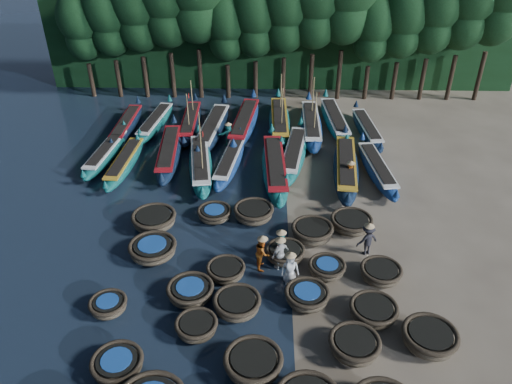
{
  "coord_description": "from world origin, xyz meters",
  "views": [
    {
      "loc": [
        -1.21,
        -19.98,
        16.12
      ],
      "look_at": [
        -1.76,
        3.1,
        1.3
      ],
      "focal_mm": 35.0,
      "sensor_mm": 36.0,
      "label": 1
    }
  ],
  "objects_px": {
    "long_boat_4": "(230,162)",
    "long_boat_14": "(279,121)",
    "fisherman_3": "(368,239)",
    "fisherman_4": "(280,253)",
    "coracle_15": "(153,249)",
    "coracle_8": "(354,345)",
    "coracle_6": "(196,326)",
    "coracle_12": "(237,304)",
    "coracle_5": "(117,364)",
    "coracle_24": "(351,223)",
    "fisherman_0": "(290,267)",
    "coracle_20": "(154,219)",
    "long_boat_12": "(212,129)",
    "coracle_21": "(214,213)",
    "long_boat_13": "(244,123)",
    "coracle_7": "(253,363)",
    "long_boat_7": "(346,167)",
    "long_boat_5": "(275,167)",
    "long_boat_8": "(377,169)",
    "long_boat_15": "(311,125)",
    "long_boat_2": "(169,152)",
    "fisherman_1": "(281,243)",
    "fisherman_6": "(350,172)",
    "long_boat_6": "(294,154)",
    "fisherman_2": "(262,252)",
    "long_boat_9": "(127,125)",
    "coracle_22": "(254,213)",
    "long_boat_0": "(106,153)",
    "coracle_17": "(285,253)",
    "fisherman_5": "(228,134)",
    "long_boat_1": "(125,162)",
    "coracle_10": "(108,305)",
    "coracle_9": "(430,338)",
    "coracle_23": "(312,232)",
    "coracle_14": "(373,311)",
    "coracle_13": "(307,296)",
    "long_boat_3": "(201,164)",
    "long_boat_10": "(155,122)",
    "coracle_18": "(327,268)",
    "coracle_11": "(190,291)",
    "coracle_19": "(381,273)"
  },
  "relations": [
    {
      "from": "coracle_13",
      "to": "coracle_18",
      "type": "relative_size",
      "value": 1.37
    },
    {
      "from": "long_boat_3",
      "to": "long_boat_13",
      "type": "bearing_deg",
      "value": 58.92
    },
    {
      "from": "coracle_6",
      "to": "long_boat_15",
      "type": "height_order",
      "value": "long_boat_15"
    },
    {
      "from": "long_boat_15",
      "to": "fisherman_4",
      "type": "distance_m",
      "value": 15.22
    },
    {
      "from": "coracle_21",
      "to": "long_boat_13",
      "type": "relative_size",
      "value": 0.23
    },
    {
      "from": "coracle_24",
      "to": "fisherman_1",
      "type": "xyz_separation_m",
      "value": [
        -3.81,
        -2.5,
        0.51
      ]
    },
    {
      "from": "long_boat_4",
      "to": "long_boat_14",
      "type": "bearing_deg",
      "value": 70.2
    },
    {
      "from": "long_boat_10",
      "to": "fisherman_4",
      "type": "bearing_deg",
      "value": -51.54
    },
    {
      "from": "coracle_6",
      "to": "long_boat_7",
      "type": "bearing_deg",
      "value": 59.11
    },
    {
      "from": "coracle_13",
      "to": "coracle_24",
      "type": "bearing_deg",
      "value": 63.85
    },
    {
      "from": "coracle_6",
      "to": "long_boat_5",
      "type": "height_order",
      "value": "long_boat_5"
    },
    {
      "from": "coracle_7",
      "to": "long_boat_13",
      "type": "distance_m",
      "value": 21.23
    },
    {
      "from": "coracle_6",
      "to": "fisherman_6",
      "type": "bearing_deg",
      "value": 56.75
    },
    {
      "from": "coracle_15",
      "to": "coracle_17",
      "type": "height_order",
      "value": "coracle_15"
    },
    {
      "from": "coracle_19",
      "to": "long_boat_3",
      "type": "distance_m",
      "value": 13.72
    },
    {
      "from": "fisherman_3",
      "to": "fisherman_4",
      "type": "bearing_deg",
      "value": -6.76
    },
    {
      "from": "coracle_10",
      "to": "long_boat_9",
      "type": "xyz_separation_m",
      "value": [
        -3.56,
        17.9,
        0.13
      ]
    },
    {
      "from": "coracle_15",
      "to": "long_boat_0",
      "type": "height_order",
      "value": "long_boat_0"
    },
    {
      "from": "long_boat_15",
      "to": "long_boat_2",
      "type": "bearing_deg",
      "value": -154.35
    },
    {
      "from": "coracle_9",
      "to": "fisherman_5",
      "type": "distance_m",
      "value": 19.78
    },
    {
      "from": "coracle_15",
      "to": "coracle_8",
      "type": "bearing_deg",
      "value": -32.08
    },
    {
      "from": "coracle_8",
      "to": "fisherman_0",
      "type": "distance_m",
      "value": 4.71
    },
    {
      "from": "coracle_6",
      "to": "coracle_12",
      "type": "relative_size",
      "value": 0.87
    },
    {
      "from": "coracle_21",
      "to": "coracle_24",
      "type": "height_order",
      "value": "coracle_24"
    },
    {
      "from": "fisherman_2",
      "to": "long_boat_14",
      "type": "bearing_deg",
      "value": -1.77
    },
    {
      "from": "coracle_7",
      "to": "long_boat_7",
      "type": "relative_size",
      "value": 0.26
    },
    {
      "from": "coracle_22",
      "to": "long_boat_0",
      "type": "bearing_deg",
      "value": 146.37
    },
    {
      "from": "long_boat_9",
      "to": "fisherman_3",
      "type": "xyz_separation_m",
      "value": [
        15.35,
        -13.65,
        0.4
      ]
    },
    {
      "from": "coracle_7",
      "to": "coracle_21",
      "type": "relative_size",
      "value": 1.1
    },
    {
      "from": "long_boat_4",
      "to": "fisherman_0",
      "type": "distance_m",
      "value": 11.09
    },
    {
      "from": "fisherman_6",
      "to": "coracle_7",
      "type": "bearing_deg",
      "value": -124.69
    },
    {
      "from": "fisherman_1",
      "to": "long_boat_14",
      "type": "bearing_deg",
      "value": -146.2
    },
    {
      "from": "coracle_14",
      "to": "fisherman_1",
      "type": "distance_m",
      "value": 5.47
    },
    {
      "from": "coracle_17",
      "to": "fisherman_4",
      "type": "height_order",
      "value": "fisherman_4"
    },
    {
      "from": "coracle_8",
      "to": "coracle_15",
      "type": "height_order",
      "value": "coracle_15"
    },
    {
      "from": "long_boat_0",
      "to": "coracle_23",
      "type": "bearing_deg",
      "value": -26.02
    },
    {
      "from": "long_boat_6",
      "to": "long_boat_14",
      "type": "distance_m",
      "value": 5.12
    },
    {
      "from": "coracle_7",
      "to": "coracle_13",
      "type": "bearing_deg",
      "value": 58.39
    },
    {
      "from": "long_boat_1",
      "to": "coracle_10",
      "type": "bearing_deg",
      "value": -75.43
    },
    {
      "from": "coracle_21",
      "to": "coracle_20",
      "type": "bearing_deg",
      "value": -166.39
    },
    {
      "from": "coracle_14",
      "to": "fisherman_2",
      "type": "xyz_separation_m",
      "value": [
        -4.78,
        3.17,
        0.52
      ]
    },
    {
      "from": "coracle_11",
      "to": "long_boat_12",
      "type": "xyz_separation_m",
      "value": [
        -0.6,
        16.34,
        0.17
      ]
    },
    {
      "from": "coracle_24",
      "to": "fisherman_2",
      "type": "xyz_separation_m",
      "value": [
        -4.7,
        -3.15,
        0.51
      ]
    },
    {
      "from": "coracle_22",
      "to": "fisherman_3",
      "type": "height_order",
      "value": "fisherman_3"
    },
    {
      "from": "coracle_5",
      "to": "coracle_24",
      "type": "relative_size",
      "value": 1.05
    },
    {
      "from": "coracle_21",
      "to": "long_boat_6",
      "type": "height_order",
      "value": "long_boat_6"
    },
    {
      "from": "fisherman_1",
      "to": "fisherman_6",
      "type": "xyz_separation_m",
      "value": [
        4.32,
        7.15,
        -0.11
      ]
    },
    {
      "from": "long_boat_9",
      "to": "fisherman_5",
      "type": "height_order",
      "value": "fisherman_5"
    },
    {
      "from": "coracle_20",
      "to": "long_boat_12",
      "type": "xyz_separation_m",
      "value": [
        2.07,
        11.0,
        0.13
      ]
    },
    {
      "from": "long_boat_5",
      "to": "long_boat_8",
      "type": "bearing_deg",
      "value": -1.59
    }
  ]
}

